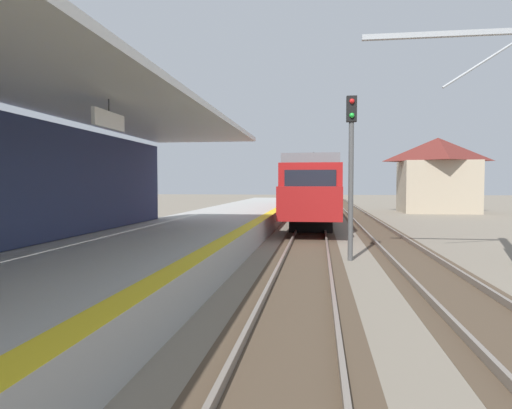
# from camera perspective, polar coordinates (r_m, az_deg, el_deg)

# --- Properties ---
(station_platform) EXTENTS (5.00, 80.00, 0.91)m
(station_platform) POSITION_cam_1_polar(r_m,az_deg,el_deg) (12.50, -14.90, -6.66)
(station_platform) COLOR #A8A8A3
(station_platform) RESTS_ON ground
(track_pair_nearest_platform) EXTENTS (2.34, 120.00, 0.16)m
(track_pair_nearest_platform) POSITION_cam_1_polar(r_m,az_deg,el_deg) (15.55, 6.38, -6.27)
(track_pair_nearest_platform) COLOR #4C3D2D
(track_pair_nearest_platform) RESTS_ON ground
(track_pair_middle) EXTENTS (2.34, 120.00, 0.16)m
(track_pair_middle) POSITION_cam_1_polar(r_m,az_deg,el_deg) (15.83, 18.85, -6.24)
(track_pair_middle) COLOR #4C3D2D
(track_pair_middle) RESTS_ON ground
(approaching_train) EXTENTS (2.93, 19.60, 4.76)m
(approaching_train) POSITION_cam_1_polar(r_m,az_deg,el_deg) (29.27, 7.16, 2.04)
(approaching_train) COLOR maroon
(approaching_train) RESTS_ON ground
(rail_signal_post) EXTENTS (0.32, 0.34, 5.20)m
(rail_signal_post) POSITION_cam_1_polar(r_m,az_deg,el_deg) (14.70, 11.86, 5.47)
(rail_signal_post) COLOR #4C4C4C
(rail_signal_post) RESTS_ON ground
(distant_trackside_house) EXTENTS (6.60, 5.28, 6.40)m
(distant_trackside_house) POSITION_cam_1_polar(r_m,az_deg,el_deg) (41.88, 21.84, 3.62)
(distant_trackside_house) COLOR tan
(distant_trackside_house) RESTS_ON ground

